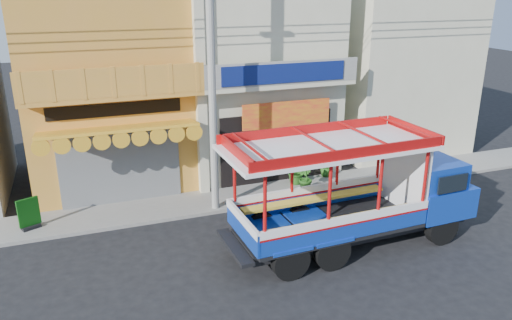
{
  "coord_description": "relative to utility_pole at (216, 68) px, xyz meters",
  "views": [
    {
      "loc": [
        -5.21,
        -12.33,
        7.59
      ],
      "look_at": [
        0.23,
        2.5,
        2.02
      ],
      "focal_mm": 35.0,
      "sensor_mm": 36.0,
      "label": 1
    }
  ],
  "objects": [
    {
      "name": "shophouse_left",
      "position": [
        -3.15,
        4.66,
        -0.92
      ],
      "size": [
        6.0,
        7.5,
        8.24
      ],
      "color": "gold",
      "rests_on": "ground"
    },
    {
      "name": "potted_plant_b",
      "position": [
        3.42,
        0.23,
        -4.35
      ],
      "size": [
        0.66,
        0.74,
        1.13
      ],
      "primitive_type": "imported",
      "rotation": [
        0.0,
        0.0,
        1.85
      ],
      "color": "#245919",
      "rests_on": "sidewalk"
    },
    {
      "name": "utility_pole",
      "position": [
        0.0,
        0.0,
        0.0
      ],
      "size": [
        28.0,
        0.26,
        9.0
      ],
      "color": "gray",
      "rests_on": "ground"
    },
    {
      "name": "sidewalk",
      "position": [
        0.85,
        0.7,
        -4.97
      ],
      "size": [
        30.0,
        2.0,
        0.12
      ],
      "primitive_type": "cube",
      "color": "slate",
      "rests_on": "ground"
    },
    {
      "name": "green_sign",
      "position": [
        -6.21,
        0.52,
        -4.47
      ],
      "size": [
        0.66,
        0.52,
        1.05
      ],
      "color": "black",
      "rests_on": "sidewalk"
    },
    {
      "name": "shophouse_right",
      "position": [
        2.85,
        4.66,
        -0.93
      ],
      "size": [
        6.0,
        6.75,
        8.24
      ],
      "color": "beige",
      "rests_on": "ground"
    },
    {
      "name": "ground",
      "position": [
        0.85,
        -3.3,
        -5.03
      ],
      "size": [
        90.0,
        90.0,
        0.0
      ],
      "primitive_type": "plane",
      "color": "black",
      "rests_on": "ground"
    },
    {
      "name": "party_pilaster",
      "position": [
        -0.15,
        1.55,
        -1.03
      ],
      "size": [
        0.35,
        0.3,
        8.0
      ],
      "primitive_type": "cube",
      "color": "beige",
      "rests_on": "ground"
    },
    {
      "name": "songthaew_truck",
      "position": [
        3.64,
        -3.76,
        -3.29
      ],
      "size": [
        7.82,
        2.85,
        3.61
      ],
      "color": "black",
      "rests_on": "ground"
    },
    {
      "name": "potted_plant_c",
      "position": [
        4.98,
        1.4,
        -4.43
      ],
      "size": [
        0.75,
        0.75,
        0.97
      ],
      "primitive_type": "imported",
      "rotation": [
        0.0,
        0.0,
        4.17
      ],
      "color": "#245919",
      "rests_on": "sidewalk"
    },
    {
      "name": "potted_plant_a",
      "position": [
        3.46,
        1.13,
        -4.41
      ],
      "size": [
        1.2,
        1.21,
        1.01
      ],
      "primitive_type": "imported",
      "rotation": [
        0.0,
        0.0,
        0.84
      ],
      "color": "#245919",
      "rests_on": "sidewalk"
    },
    {
      "name": "filler_building_right",
      "position": [
        9.85,
        4.7,
        -1.23
      ],
      "size": [
        6.0,
        6.0,
        7.6
      ],
      "primitive_type": "cube",
      "color": "beige",
      "rests_on": "ground"
    }
  ]
}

